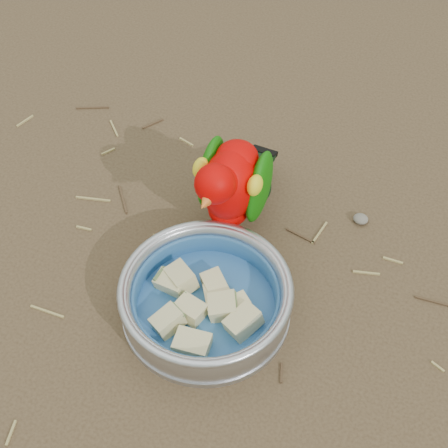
% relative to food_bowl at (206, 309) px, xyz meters
% --- Properties ---
extents(ground, '(60.00, 60.00, 0.00)m').
position_rel_food_bowl_xyz_m(ground, '(-0.02, -0.08, -0.01)').
color(ground, '#4F3B27').
extents(food_bowl, '(0.23, 0.23, 0.02)m').
position_rel_food_bowl_xyz_m(food_bowl, '(0.00, 0.00, 0.00)').
color(food_bowl, '#B2B2BA').
rests_on(food_bowl, ground).
extents(bowl_wall, '(0.23, 0.23, 0.04)m').
position_rel_food_bowl_xyz_m(bowl_wall, '(0.00, 0.00, 0.03)').
color(bowl_wall, '#B2B2BA').
rests_on(bowl_wall, food_bowl).
extents(fruit_wedges, '(0.14, 0.14, 0.03)m').
position_rel_food_bowl_xyz_m(fruit_wedges, '(-0.00, 0.00, 0.02)').
color(fruit_wedges, beige).
rests_on(fruit_wedges, food_bowl).
extents(lory_parrot, '(0.11, 0.22, 0.17)m').
position_rel_food_bowl_xyz_m(lory_parrot, '(-0.02, 0.15, 0.08)').
color(lory_parrot, '#CD0100').
rests_on(lory_parrot, ground).
extents(ground_debris, '(0.90, 0.80, 0.01)m').
position_rel_food_bowl_xyz_m(ground_debris, '(0.01, -0.05, -0.01)').
color(ground_debris, '#A48F54').
rests_on(ground_debris, ground).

